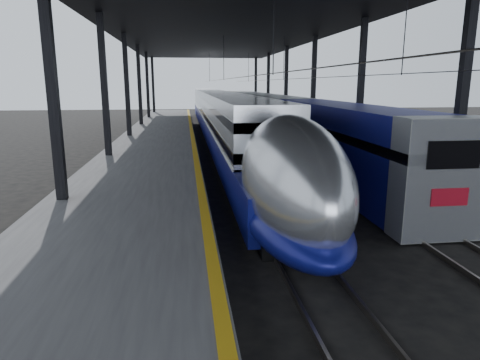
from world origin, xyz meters
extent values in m
plane|color=black|center=(0.00, 0.00, 0.00)|extent=(160.00, 160.00, 0.00)
cube|color=#4C4C4F|center=(-3.50, 20.00, 0.50)|extent=(6.00, 80.00, 1.00)
cube|color=gold|center=(-0.70, 20.00, 1.00)|extent=(0.30, 80.00, 0.01)
cube|color=slate|center=(1.28, 20.00, 0.08)|extent=(0.08, 80.00, 0.16)
cube|color=slate|center=(2.72, 20.00, 0.08)|extent=(0.08, 80.00, 0.16)
cube|color=slate|center=(6.28, 20.00, 0.08)|extent=(0.08, 80.00, 0.16)
cube|color=slate|center=(7.72, 20.00, 0.08)|extent=(0.08, 80.00, 0.16)
cube|color=black|center=(-5.80, 5.00, 4.50)|extent=(0.35, 0.35, 9.00)
cube|color=black|center=(9.60, 5.00, 4.50)|extent=(0.35, 0.35, 9.00)
cube|color=black|center=(-5.80, 15.00, 4.50)|extent=(0.35, 0.35, 9.00)
cube|color=black|center=(9.60, 15.00, 4.50)|extent=(0.35, 0.35, 9.00)
cube|color=black|center=(-5.80, 25.00, 4.50)|extent=(0.35, 0.35, 9.00)
cube|color=black|center=(9.60, 25.00, 4.50)|extent=(0.35, 0.35, 9.00)
cube|color=black|center=(-5.80, 35.00, 4.50)|extent=(0.35, 0.35, 9.00)
cube|color=black|center=(9.60, 35.00, 4.50)|extent=(0.35, 0.35, 9.00)
cube|color=black|center=(-5.80, 45.00, 4.50)|extent=(0.35, 0.35, 9.00)
cube|color=black|center=(9.60, 45.00, 4.50)|extent=(0.35, 0.35, 9.00)
cube|color=black|center=(-5.80, 55.00, 4.50)|extent=(0.35, 0.35, 9.00)
cube|color=black|center=(9.60, 55.00, 4.50)|extent=(0.35, 0.35, 9.00)
cube|color=black|center=(1.90, 20.00, 9.25)|extent=(18.00, 75.00, 0.45)
cylinder|color=slate|center=(2.00, 20.00, 5.50)|extent=(0.03, 74.00, 0.03)
cylinder|color=slate|center=(7.00, 20.00, 5.50)|extent=(0.03, 74.00, 0.03)
cube|color=silver|center=(2.00, 33.48, 2.33)|extent=(2.93, 57.00, 4.05)
cube|color=#0D105F|center=(2.00, 31.98, 1.06)|extent=(3.01, 62.00, 1.57)
cube|color=silver|center=(2.00, 33.48, 1.87)|extent=(3.03, 57.00, 0.10)
cube|color=black|center=(2.00, 33.48, 3.49)|extent=(2.97, 57.00, 0.42)
cube|color=black|center=(2.00, 33.48, 2.33)|extent=(2.97, 57.00, 0.42)
ellipsoid|color=silver|center=(2.00, 1.98, 2.17)|extent=(2.93, 8.40, 4.05)
ellipsoid|color=#0D105F|center=(2.00, 1.98, 1.01)|extent=(3.01, 8.40, 1.72)
ellipsoid|color=black|center=(2.00, -0.62, 2.98)|extent=(1.52, 2.20, 0.91)
cube|color=black|center=(2.00, 1.98, 0.20)|extent=(2.22, 2.60, 0.40)
cube|color=black|center=(2.00, 23.98, 0.20)|extent=(2.22, 2.60, 0.40)
cube|color=navy|center=(7.00, 10.29, 2.09)|extent=(2.92, 18.00, 3.97)
cube|color=#909398|center=(7.00, 1.89, 2.09)|extent=(2.98, 1.20, 4.02)
cube|color=black|center=(7.00, 1.27, 2.98)|extent=(1.78, 0.06, 0.89)
cube|color=#A60C1D|center=(7.00, 1.27, 1.62)|extent=(1.25, 0.06, 0.57)
cube|color=#909398|center=(7.00, 29.29, 2.09)|extent=(2.92, 18.00, 3.97)
cube|color=#909398|center=(7.00, 48.29, 2.09)|extent=(2.92, 18.00, 3.97)
cube|color=black|center=(7.00, 4.29, 0.18)|extent=(2.30, 2.40, 0.36)
cube|color=black|center=(7.00, 26.29, 0.18)|extent=(2.30, 2.40, 0.36)
camera|label=1|loc=(-1.26, -10.87, 5.12)|focal=32.00mm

